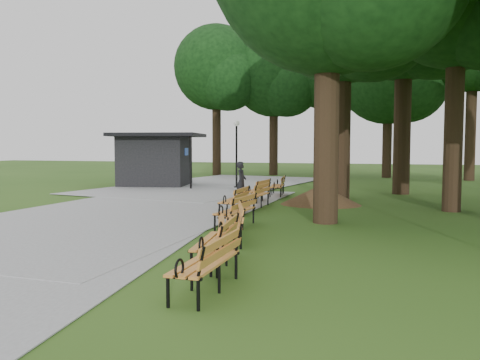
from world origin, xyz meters
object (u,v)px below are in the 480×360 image
(kiosk, at_px, (155,160))
(bench_5, at_px, (255,195))
(bench_7, at_px, (277,186))
(lawn_tree_4, at_px, (405,0))
(bench_0, at_px, (205,263))
(lamp_post, at_px, (236,140))
(bench_2, at_px, (229,223))
(person, at_px, (241,181))
(bench_1, at_px, (215,242))
(bench_6, at_px, (257,190))
(dirt_mound, at_px, (321,195))
(bench_3, at_px, (235,211))
(bench_4, at_px, (234,200))

(kiosk, distance_m, bench_5, 10.76)
(bench_7, relative_size, lawn_tree_4, 0.16)
(bench_0, relative_size, bench_5, 1.00)
(bench_5, bearing_deg, lamp_post, -154.81)
(bench_0, distance_m, bench_2, 3.86)
(person, relative_size, lamp_post, 0.45)
(bench_1, relative_size, bench_6, 1.00)
(person, xyz_separation_m, bench_6, (0.65, -0.04, -0.34))
(dirt_mound, xyz_separation_m, bench_7, (-2.20, 2.54, 0.08))
(kiosk, xyz_separation_m, bench_3, (8.15, -11.74, -0.98))
(lawn_tree_4, bearing_deg, lamp_post, 174.99)
(bench_1, height_order, bench_2, same)
(bench_1, height_order, bench_7, same)
(kiosk, distance_m, bench_7, 8.35)
(bench_3, height_order, bench_5, same)
(lamp_post, xyz_separation_m, bench_5, (2.92, -7.34, -2.04))
(kiosk, distance_m, bench_4, 11.94)
(bench_1, height_order, bench_5, same)
(bench_2, xyz_separation_m, bench_6, (-1.40, 7.95, 0.00))
(bench_4, bearing_deg, bench_3, 16.93)
(bench_5, distance_m, bench_6, 1.85)
(person, relative_size, bench_5, 0.82)
(person, relative_size, dirt_mound, 0.63)
(person, bearing_deg, bench_6, -99.27)
(bench_1, relative_size, bench_3, 1.00)
(kiosk, height_order, bench_7, kiosk)
(bench_3, relative_size, bench_5, 1.00)
(bench_5, distance_m, bench_7, 4.05)
(lamp_post, xyz_separation_m, bench_3, (3.46, -11.54, -2.04))
(kiosk, bearing_deg, bench_2, -68.23)
(bench_1, xyz_separation_m, bench_2, (-0.42, 2.20, 0.00))
(bench_0, bearing_deg, person, -165.46)
(lamp_post, xyz_separation_m, bench_7, (2.83, -3.29, -2.04))
(kiosk, relative_size, bench_3, 2.40)
(bench_3, distance_m, lawn_tree_4, 14.32)
(bench_6, bearing_deg, lamp_post, -151.98)
(bench_6, bearing_deg, person, -90.00)
(bench_2, relative_size, lawn_tree_4, 0.16)
(person, height_order, bench_6, person)
(bench_6, bearing_deg, bench_3, 12.48)
(bench_5, bearing_deg, bench_2, 12.71)
(lamp_post, bearing_deg, bench_6, -65.55)
(kiosk, relative_size, bench_4, 2.40)
(bench_3, bearing_deg, dirt_mound, 170.11)
(bench_6, distance_m, bench_7, 2.27)
(dirt_mound, relative_size, bench_2, 1.31)
(dirt_mound, bearing_deg, bench_7, 130.88)
(person, bearing_deg, lamp_post, 13.08)
(dirt_mound, distance_m, bench_6, 2.53)
(lamp_post, distance_m, lawn_tree_4, 10.12)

